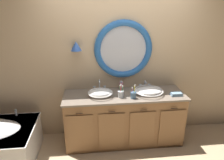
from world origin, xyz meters
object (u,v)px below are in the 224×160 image
(folded_hand_towel, at_px, (176,94))
(toothbrush_holder_left, at_px, (121,94))
(toothbrush_holder_right, at_px, (133,95))
(soap_dispenser, at_px, (121,86))
(sink_basin_right, at_px, (149,91))
(sink_basin_left, at_px, (100,93))

(folded_hand_towel, bearing_deg, toothbrush_holder_left, 178.37)
(toothbrush_holder_right, bearing_deg, toothbrush_holder_left, 163.60)
(toothbrush_holder_left, distance_m, toothbrush_holder_right, 0.19)
(toothbrush_holder_right, bearing_deg, soap_dispenser, 109.64)
(folded_hand_towel, bearing_deg, sink_basin_right, 165.62)
(sink_basin_left, xyz_separation_m, toothbrush_holder_right, (0.49, -0.14, 0.00))
(soap_dispenser, xyz_separation_m, folded_hand_towel, (0.82, -0.34, -0.05))
(sink_basin_right, bearing_deg, soap_dispenser, 150.38)
(toothbrush_holder_left, distance_m, folded_hand_towel, 0.88)
(toothbrush_holder_left, bearing_deg, sink_basin_left, 165.25)
(toothbrush_holder_left, bearing_deg, sink_basin_right, 10.00)
(folded_hand_towel, bearing_deg, soap_dispenser, 157.65)
(soap_dispenser, distance_m, folded_hand_towel, 0.89)
(sink_basin_left, relative_size, toothbrush_holder_right, 1.75)
(toothbrush_holder_right, relative_size, folded_hand_towel, 1.25)
(sink_basin_left, bearing_deg, sink_basin_right, -0.00)
(toothbrush_holder_right, xyz_separation_m, soap_dispenser, (-0.13, 0.37, 0.01))
(sink_basin_left, relative_size, soap_dispenser, 2.52)
(sink_basin_right, bearing_deg, toothbrush_holder_right, -153.85)
(soap_dispenser, bearing_deg, folded_hand_towel, -22.35)
(toothbrush_holder_left, height_order, soap_dispenser, toothbrush_holder_left)
(toothbrush_holder_right, distance_m, folded_hand_towel, 0.69)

